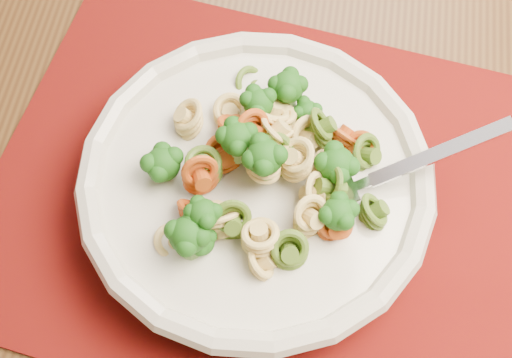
{
  "coord_description": "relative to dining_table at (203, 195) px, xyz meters",
  "views": [
    {
      "loc": [
        -0.48,
        -0.55,
        1.31
      ],
      "look_at": [
        -0.46,
        -0.3,
        0.82
      ],
      "focal_mm": 50.0,
      "sensor_mm": 36.0,
      "label": 1
    }
  ],
  "objects": [
    {
      "name": "dining_table",
      "position": [
        0.0,
        0.0,
        0.0
      ],
      "size": [
        1.66,
        1.27,
        0.78
      ],
      "rotation": [
        0.0,
        0.0,
        -0.24
      ],
      "color": "#4B3115",
      "rests_on": "ground"
    },
    {
      "name": "fork",
      "position": [
        0.11,
        -0.08,
        0.15
      ],
      "size": [
        0.18,
        0.06,
        0.08
      ],
      "primitive_type": null,
      "rotation": [
        0.0,
        -0.35,
        0.18
      ],
      "color": "silver",
      "rests_on": "pasta_bowl"
    },
    {
      "name": "pasta_broccoli_heap",
      "position": [
        0.05,
        -0.06,
        0.15
      ],
      "size": [
        0.24,
        0.24,
        0.06
      ],
      "primitive_type": null,
      "color": "#DDC26D",
      "rests_on": "pasta_bowl"
    },
    {
      "name": "placemat",
      "position": [
        0.06,
        -0.06,
        0.1
      ],
      "size": [
        0.56,
        0.5,
        0.0
      ],
      "primitive_type": "cube",
      "rotation": [
        0.0,
        0.0,
        -0.38
      ],
      "color": "#581003",
      "rests_on": "dining_table"
    },
    {
      "name": "pasta_bowl",
      "position": [
        0.05,
        -0.06,
        0.13
      ],
      "size": [
        0.28,
        0.28,
        0.05
      ],
      "color": "beige",
      "rests_on": "placemat"
    }
  ]
}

